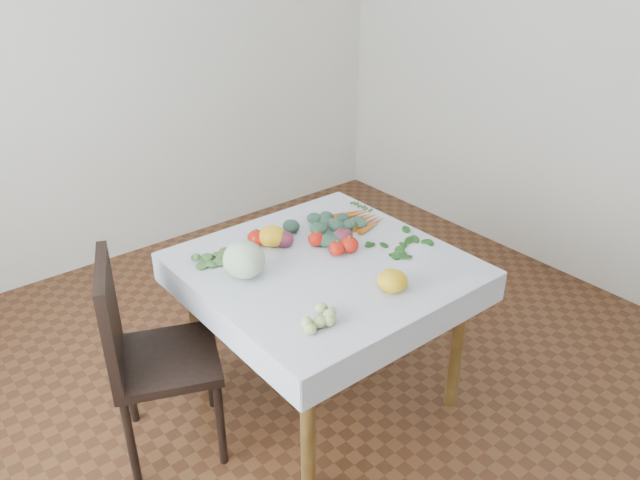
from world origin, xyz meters
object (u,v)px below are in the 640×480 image
(cabbage, at_px, (244,260))
(carrot_bunch, at_px, (360,219))
(heirloom_back, at_px, (272,236))
(table, at_px, (324,282))
(chair, at_px, (143,347))

(cabbage, bearing_deg, carrot_bunch, 6.44)
(heirloom_back, height_order, carrot_bunch, heirloom_back)
(table, relative_size, chair, 1.05)
(table, bearing_deg, carrot_bunch, 27.40)
(table, height_order, cabbage, cabbage)
(chair, relative_size, cabbage, 5.25)
(cabbage, bearing_deg, heirloom_back, 32.01)
(cabbage, bearing_deg, table, -19.62)
(table, distance_m, heirloom_back, 0.33)
(chair, height_order, carrot_bunch, chair)
(table, xyz_separation_m, carrot_bunch, (0.39, 0.20, 0.12))
(chair, xyz_separation_m, carrot_bunch, (1.19, -0.01, 0.23))
(chair, relative_size, carrot_bunch, 3.77)
(table, height_order, carrot_bunch, carrot_bunch)
(chair, bearing_deg, heirloom_back, 5.42)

